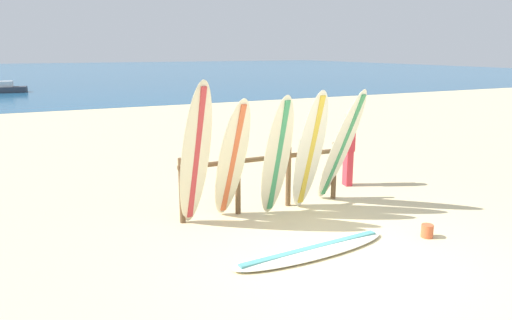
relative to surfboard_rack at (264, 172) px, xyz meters
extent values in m
plane|color=beige|center=(0.12, -2.35, -0.65)|extent=(120.00, 120.00, 0.00)
cube|color=#1E5984|center=(0.12, 55.65, -0.65)|extent=(120.00, 80.00, 0.01)
cylinder|color=brown|center=(-1.42, 0.00, -0.13)|extent=(0.09, 0.09, 1.04)
cylinder|color=brown|center=(-0.47, 0.00, -0.13)|extent=(0.09, 0.09, 1.04)
cylinder|color=brown|center=(0.47, 0.00, -0.13)|extent=(0.09, 0.09, 1.04)
cylinder|color=brown|center=(1.42, 0.00, -0.13)|extent=(0.09, 0.09, 1.04)
cylinder|color=brown|center=(0.00, 0.00, 0.24)|extent=(2.95, 0.08, 0.08)
ellipsoid|color=beige|center=(-1.28, -0.29, 0.48)|extent=(0.59, 0.75, 2.27)
cube|color=#B73338|center=(-1.28, -0.29, 0.48)|extent=(0.20, 0.64, 2.09)
ellipsoid|color=beige|center=(-0.69, -0.29, 0.34)|extent=(0.54, 0.91, 2.00)
cube|color=#CC5933|center=(-0.69, -0.29, 0.34)|extent=(0.15, 0.82, 1.84)
ellipsoid|color=beige|center=(0.04, -0.39, 0.35)|extent=(0.63, 0.63, 2.01)
cube|color=#388C59|center=(0.04, -0.39, 0.35)|extent=(0.19, 0.51, 1.85)
ellipsoid|color=silver|center=(0.67, -0.36, 0.37)|extent=(0.65, 0.68, 2.06)
cube|color=gold|center=(0.67, -0.36, 0.37)|extent=(0.19, 0.58, 1.90)
ellipsoid|color=silver|center=(1.32, -0.32, 0.38)|extent=(0.63, 1.06, 2.06)
cube|color=#388C59|center=(1.32, -0.32, 0.38)|extent=(0.25, 0.92, 1.90)
ellipsoid|color=silver|center=(-0.19, -1.83, -0.62)|extent=(2.44, 0.75, 0.07)
cube|color=teal|center=(-0.19, -1.83, -0.62)|extent=(2.21, 0.27, 0.08)
cube|color=#D8333F|center=(2.17, 0.59, -0.30)|extent=(0.16, 0.22, 0.71)
cube|color=#D8333F|center=(2.17, 0.59, 0.36)|extent=(0.19, 0.27, 0.60)
sphere|color=tan|center=(2.17, 0.59, 0.76)|extent=(0.21, 0.21, 0.21)
cube|color=#333842|center=(-4.72, 26.88, -0.47)|extent=(2.50, 1.30, 0.35)
cube|color=silver|center=(-4.72, 26.88, -0.12)|extent=(0.93, 0.84, 0.36)
cylinder|color=#CC5933|center=(1.60, -2.11, -0.56)|extent=(0.17, 0.17, 0.19)
camera|label=1|loc=(-3.41, -6.78, 2.01)|focal=32.93mm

